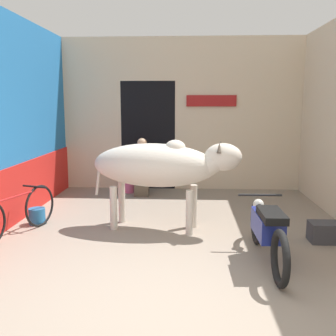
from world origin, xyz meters
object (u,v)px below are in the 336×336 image
object	(u,v)px
motorcycle_near	(267,229)
bucket	(37,216)
bicycle	(16,214)
plastic_stool	(129,181)
cow	(161,166)
crate	(325,232)
shopkeeper_seated	(142,166)

from	to	relation	value
motorcycle_near	bucket	size ratio (longest dim) A/B	7.40
bicycle	plastic_stool	world-z (taller)	bicycle
cow	plastic_stool	size ratio (longest dim) A/B	5.05
plastic_stool	crate	bearing A→B (deg)	-42.19
cow	bucket	distance (m)	2.20
bicycle	plastic_stool	distance (m)	3.18
crate	shopkeeper_seated	bearing A→B (deg)	137.17
crate	motorcycle_near	bearing A→B (deg)	-141.85
motorcycle_near	crate	xyz separation A→B (m)	(0.97, 0.76, -0.28)
bucket	bicycle	bearing A→B (deg)	-96.07
plastic_stool	bicycle	bearing A→B (deg)	-112.60
bucket	cow	bearing A→B (deg)	-3.63
plastic_stool	bucket	world-z (taller)	plastic_stool
plastic_stool	motorcycle_near	bearing A→B (deg)	-58.55
bicycle	motorcycle_near	bearing A→B (deg)	-12.16
plastic_stool	shopkeeper_seated	bearing A→B (deg)	-35.49
bicycle	shopkeeper_seated	size ratio (longest dim) A/B	1.37
shopkeeper_seated	plastic_stool	bearing A→B (deg)	144.51
motorcycle_near	plastic_stool	size ratio (longest dim) A/B	4.16
crate	plastic_stool	bearing A→B (deg)	137.81
shopkeeper_seated	crate	world-z (taller)	shopkeeper_seated
shopkeeper_seated	plastic_stool	size ratio (longest dim) A/B	2.62
cow	motorcycle_near	bearing A→B (deg)	-41.55
plastic_stool	crate	world-z (taller)	plastic_stool
motorcycle_near	bicycle	bearing A→B (deg)	167.84
plastic_stool	bucket	xyz separation A→B (m)	(-1.15, -2.32, -0.12)
plastic_stool	cow	bearing A→B (deg)	-70.62
bucket	plastic_stool	bearing A→B (deg)	63.54
motorcycle_near	plastic_stool	bearing A→B (deg)	121.45
bicycle	shopkeeper_seated	distance (m)	3.13
cow	motorcycle_near	xyz separation A→B (m)	(1.39, -1.23, -0.58)
plastic_stool	crate	size ratio (longest dim) A/B	1.05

